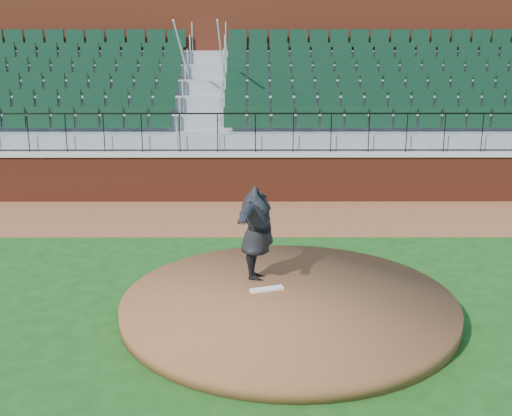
% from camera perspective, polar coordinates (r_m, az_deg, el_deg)
% --- Properties ---
extents(ground, '(90.00, 90.00, 0.00)m').
position_cam_1_polar(ground, '(10.78, 0.02, -8.81)').
color(ground, '#164513').
rests_on(ground, ground).
extents(warning_track, '(34.00, 3.20, 0.01)m').
position_cam_1_polar(warning_track, '(15.86, -0.04, -0.78)').
color(warning_track, brown).
rests_on(warning_track, ground).
extents(field_wall, '(34.00, 0.35, 1.20)m').
position_cam_1_polar(field_wall, '(17.26, -0.05, 2.59)').
color(field_wall, maroon).
rests_on(field_wall, ground).
extents(wall_cap, '(34.00, 0.45, 0.10)m').
position_cam_1_polar(wall_cap, '(17.13, -0.05, 4.71)').
color(wall_cap, '#B7B7B7').
rests_on(wall_cap, field_wall).
extents(wall_railing, '(34.00, 0.05, 1.00)m').
position_cam_1_polar(wall_railing, '(17.04, -0.05, 6.53)').
color(wall_railing, black).
rests_on(wall_railing, wall_cap).
extents(seating_stands, '(34.00, 5.10, 4.60)m').
position_cam_1_polar(seating_stands, '(19.67, -0.07, 9.19)').
color(seating_stands, gray).
rests_on(seating_stands, ground).
extents(concourse_wall, '(34.00, 0.50, 5.50)m').
position_cam_1_polar(concourse_wall, '(22.42, -0.08, 11.10)').
color(concourse_wall, maroon).
rests_on(concourse_wall, ground).
extents(pitchers_mound, '(5.34, 5.34, 0.25)m').
position_cam_1_polar(pitchers_mound, '(10.62, 2.86, -8.48)').
color(pitchers_mound, brown).
rests_on(pitchers_mound, ground).
extents(pitching_rubber, '(0.58, 0.31, 0.04)m').
position_cam_1_polar(pitching_rubber, '(10.87, 0.94, -7.05)').
color(pitching_rubber, white).
rests_on(pitching_rubber, pitchers_mound).
extents(pitcher, '(0.88, 2.07, 1.63)m').
position_cam_1_polar(pitcher, '(11.10, 0.07, -2.19)').
color(pitcher, black).
rests_on(pitcher, pitchers_mound).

